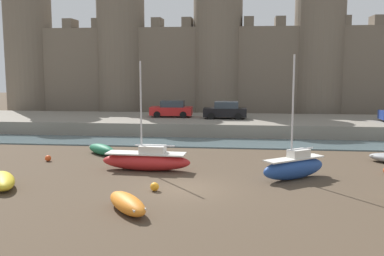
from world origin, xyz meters
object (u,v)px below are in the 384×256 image
object	(u,v)px
rowboat_midflat_centre	(2,180)
mooring_buoy_near_channel	(155,187)
car_quay_centre_west	(172,109)
rowboat_midflat_right	(102,149)
rowboat_foreground_centre	(127,203)
sailboat_foreground_right	(147,160)
car_quay_west	(225,110)
mooring_buoy_off_centre	(48,158)
sailboat_foreground_left	(294,166)

from	to	relation	value
rowboat_midflat_centre	mooring_buoy_near_channel	xyz separation A→B (m)	(7.87, 0.28, -0.18)
rowboat_midflat_centre	car_quay_centre_west	xyz separation A→B (m)	(5.29, 22.33, 1.62)
rowboat_midflat_right	rowboat_foreground_centre	bearing A→B (deg)	-67.68
rowboat_midflat_right	sailboat_foreground_right	world-z (taller)	sailboat_foreground_right
rowboat_midflat_centre	sailboat_foreground_right	xyz separation A→B (m)	(6.52, 4.69, 0.24)
rowboat_midflat_right	car_quay_west	xyz separation A→B (m)	(8.25, 12.47, 1.63)
rowboat_midflat_centre	car_quay_centre_west	world-z (taller)	car_quay_centre_west
rowboat_foreground_centre	rowboat_midflat_right	distance (m)	13.16
mooring_buoy_off_centre	sailboat_foreground_right	bearing A→B (deg)	-14.77
mooring_buoy_near_channel	car_quay_west	world-z (taller)	car_quay_west
rowboat_midflat_right	car_quay_centre_west	size ratio (longest dim) A/B	0.70
sailboat_foreground_right	mooring_buoy_near_channel	world-z (taller)	sailboat_foreground_right
rowboat_midflat_centre	rowboat_foreground_centre	xyz separation A→B (m)	(7.34, -3.06, -0.00)
car_quay_centre_west	sailboat_foreground_right	bearing A→B (deg)	-86.00
mooring_buoy_near_channel	rowboat_foreground_centre	bearing A→B (deg)	-99.03
rowboat_foreground_centre	car_quay_west	size ratio (longest dim) A/B	0.76
sailboat_foreground_left	rowboat_midflat_right	world-z (taller)	sailboat_foreground_left
rowboat_foreground_centre	sailboat_foreground_right	size ratio (longest dim) A/B	0.48
mooring_buoy_off_centre	rowboat_midflat_centre	bearing A→B (deg)	-85.94
mooring_buoy_near_channel	mooring_buoy_off_centre	size ratio (longest dim) A/B	1.10
car_quay_centre_west	mooring_buoy_near_channel	bearing A→B (deg)	-83.33
rowboat_midflat_right	car_quay_west	bearing A→B (deg)	56.50
rowboat_midflat_centre	rowboat_midflat_right	world-z (taller)	rowboat_midflat_centre
sailboat_foreground_left	mooring_buoy_near_channel	size ratio (longest dim) A/B	15.39
sailboat_foreground_right	mooring_buoy_near_channel	size ratio (longest dim) A/B	14.67
sailboat_foreground_left	rowboat_foreground_centre	bearing A→B (deg)	-139.42
mooring_buoy_near_channel	car_quay_centre_west	xyz separation A→B (m)	(-2.58, 22.06, 1.79)
rowboat_midflat_centre	sailboat_foreground_right	world-z (taller)	sailboat_foreground_right
car_quay_centre_west	mooring_buoy_off_centre	bearing A→B (deg)	-109.99
rowboat_midflat_centre	mooring_buoy_off_centre	bearing A→B (deg)	94.06
sailboat_foreground_right	car_quay_centre_west	xyz separation A→B (m)	(-1.23, 17.65, 1.38)
rowboat_midflat_centre	car_quay_centre_west	bearing A→B (deg)	76.68
rowboat_midflat_right	sailboat_foreground_right	size ratio (longest dim) A/B	0.44
rowboat_foreground_centre	mooring_buoy_near_channel	xyz separation A→B (m)	(0.53, 3.34, -0.17)
sailboat_foreground_left	car_quay_centre_west	bearing A→B (deg)	117.54
rowboat_midflat_right	car_quay_centre_west	bearing A→B (deg)	77.43
sailboat_foreground_right	car_quay_centre_west	world-z (taller)	sailboat_foreground_right
sailboat_foreground_left	rowboat_foreground_centre	size ratio (longest dim) A/B	2.16
rowboat_foreground_centre	rowboat_midflat_right	size ratio (longest dim) A/B	1.09
rowboat_midflat_right	mooring_buoy_near_channel	size ratio (longest dim) A/B	6.51
mooring_buoy_near_channel	car_quay_centre_west	distance (m)	22.28
rowboat_foreground_centre	car_quay_centre_west	world-z (taller)	car_quay_centre_west
car_quay_west	car_quay_centre_west	bearing A→B (deg)	171.98
rowboat_midflat_right	sailboat_foreground_right	distance (m)	6.09
sailboat_foreground_right	car_quay_west	xyz separation A→B (m)	(4.07, 16.90, 1.38)
mooring_buoy_off_centre	rowboat_midflat_right	bearing A→B (deg)	42.69
car_quay_centre_west	rowboat_midflat_centre	bearing A→B (deg)	-103.32
rowboat_midflat_right	mooring_buoy_off_centre	size ratio (longest dim) A/B	7.19
rowboat_midflat_centre	sailboat_foreground_right	bearing A→B (deg)	35.71
rowboat_midflat_right	mooring_buoy_off_centre	bearing A→B (deg)	-137.31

